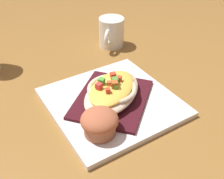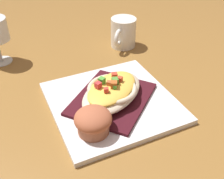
# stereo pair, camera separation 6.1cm
# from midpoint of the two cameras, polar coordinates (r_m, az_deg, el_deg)

# --- Properties ---
(ground_plane) EXTENTS (2.60, 2.60, 0.00)m
(ground_plane) POSITION_cam_midpoint_polar(r_m,az_deg,el_deg) (0.64, 2.75, -3.20)
(ground_plane) COLOR olive
(square_plate) EXTENTS (0.29, 0.29, 0.01)m
(square_plate) POSITION_cam_midpoint_polar(r_m,az_deg,el_deg) (0.63, 2.76, -2.75)
(square_plate) COLOR white
(square_plate) RESTS_ON ground_plane
(folded_napkin) EXTENTS (0.24, 0.24, 0.01)m
(folded_napkin) POSITION_cam_midpoint_polar(r_m,az_deg,el_deg) (0.63, 2.79, -2.04)
(folded_napkin) COLOR #3E111A
(folded_napkin) RESTS_ON square_plate
(gratin_dish) EXTENTS (0.21, 0.19, 0.05)m
(gratin_dish) POSITION_cam_midpoint_polar(r_m,az_deg,el_deg) (0.61, 2.85, -0.31)
(gratin_dish) COLOR beige
(gratin_dish) RESTS_ON folded_napkin
(muffin) EXTENTS (0.07, 0.07, 0.05)m
(muffin) POSITION_cam_midpoint_polar(r_m,az_deg,el_deg) (0.54, -0.67, -6.74)
(muffin) COLOR #A66143
(muffin) RESTS_ON square_plate
(coffee_mug) EXTENTS (0.09, 0.09, 0.09)m
(coffee_mug) POSITION_cam_midpoint_polar(r_m,az_deg,el_deg) (0.87, 4.38, 11.35)
(coffee_mug) COLOR white
(coffee_mug) RESTS_ON ground_plane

